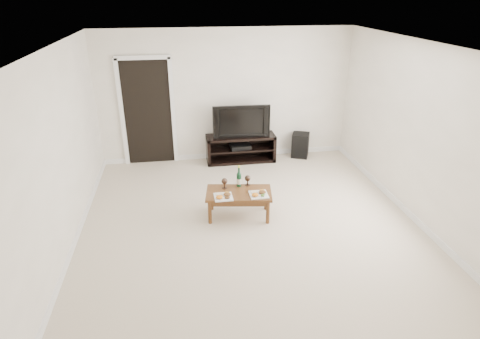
% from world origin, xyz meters
% --- Properties ---
extents(floor, '(5.50, 5.50, 0.00)m').
position_xyz_m(floor, '(0.00, 0.00, 0.00)').
color(floor, beige).
rests_on(floor, ground).
extents(back_wall, '(5.00, 0.04, 2.60)m').
position_xyz_m(back_wall, '(0.00, 2.77, 1.30)').
color(back_wall, white).
rests_on(back_wall, ground).
extents(ceiling, '(5.00, 5.50, 0.04)m').
position_xyz_m(ceiling, '(0.00, 0.00, 2.62)').
color(ceiling, white).
rests_on(ceiling, back_wall).
extents(doorway, '(0.90, 0.02, 2.05)m').
position_xyz_m(doorway, '(-1.55, 2.73, 1.02)').
color(doorway, black).
rests_on(doorway, ground).
extents(media_console, '(1.39, 0.45, 0.55)m').
position_xyz_m(media_console, '(0.25, 2.50, 0.28)').
color(media_console, black).
rests_on(media_console, ground).
extents(television, '(1.13, 0.18, 0.65)m').
position_xyz_m(television, '(0.25, 2.50, 0.87)').
color(television, black).
rests_on(television, media_console).
extents(av_receiver, '(0.42, 0.33, 0.08)m').
position_xyz_m(av_receiver, '(0.24, 2.48, 0.33)').
color(av_receiver, black).
rests_on(av_receiver, media_console).
extents(subwoofer, '(0.44, 0.44, 0.50)m').
position_xyz_m(subwoofer, '(1.52, 2.55, 0.25)').
color(subwoofer, black).
rests_on(subwoofer, ground).
extents(coffee_table, '(1.06, 0.69, 0.42)m').
position_xyz_m(coffee_table, '(-0.13, 0.33, 0.21)').
color(coffee_table, brown).
rests_on(coffee_table, ground).
extents(plate_left, '(0.27, 0.27, 0.07)m').
position_xyz_m(plate_left, '(-0.38, 0.19, 0.45)').
color(plate_left, white).
rests_on(plate_left, coffee_table).
extents(plate_right, '(0.27, 0.27, 0.07)m').
position_xyz_m(plate_right, '(0.15, 0.18, 0.45)').
color(plate_right, white).
rests_on(plate_right, coffee_table).
extents(wine_bottle, '(0.07, 0.07, 0.35)m').
position_xyz_m(wine_bottle, '(-0.09, 0.53, 0.59)').
color(wine_bottle, '#0E361D').
rests_on(wine_bottle, coffee_table).
extents(goblet_left, '(0.09, 0.09, 0.17)m').
position_xyz_m(goblet_left, '(-0.33, 0.49, 0.51)').
color(goblet_left, '#38281F').
rests_on(goblet_left, coffee_table).
extents(goblet_right, '(0.09, 0.09, 0.17)m').
position_xyz_m(goblet_right, '(0.04, 0.54, 0.51)').
color(goblet_right, '#38281F').
rests_on(goblet_right, coffee_table).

